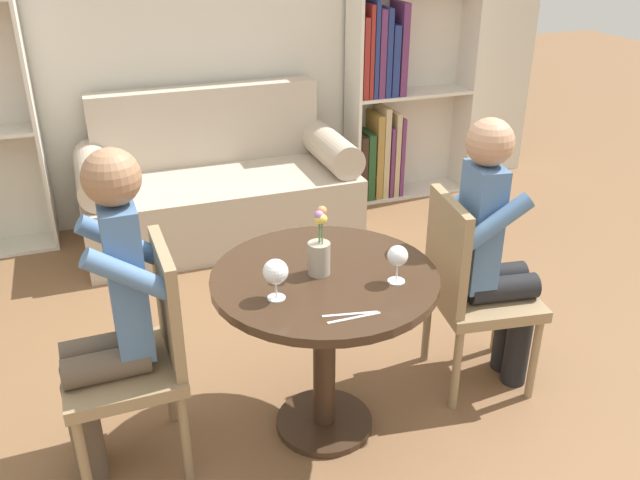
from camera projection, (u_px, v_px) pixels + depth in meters
name	position (u px, v px, depth m)	size (l,w,h in m)	color
ground_plane	(324.00, 424.00, 2.84)	(16.00, 16.00, 0.00)	brown
back_wall	(193.00, 13.00, 4.28)	(5.20, 0.05, 2.70)	beige
round_table	(324.00, 311.00, 2.59)	(0.86, 0.86, 0.72)	#382619
couch	(219.00, 190.00, 4.38)	(1.71, 0.80, 0.92)	#B7A893
bookshelf_right	(392.00, 100.00, 4.83)	(0.91, 0.28, 1.52)	silver
chair_left	(140.00, 351.00, 2.47)	(0.43, 0.43, 0.90)	#937A56
chair_right	(470.00, 286.00, 2.90)	(0.47, 0.47, 0.90)	#937A56
person_left	(109.00, 316.00, 2.36)	(0.42, 0.35, 1.27)	brown
person_right	(494.00, 253.00, 2.84)	(0.45, 0.38, 1.23)	black
wine_glass_left	(276.00, 273.00, 2.32)	(0.09, 0.09, 0.15)	white
wine_glass_right	(398.00, 257.00, 2.43)	(0.08, 0.08, 0.14)	white
flower_vase	(319.00, 250.00, 2.49)	(0.08, 0.08, 0.26)	#9E9384
knife_left_setting	(350.00, 314.00, 2.27)	(0.19, 0.05, 0.00)	silver
fork_left_setting	(354.00, 318.00, 2.25)	(0.19, 0.01, 0.00)	silver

